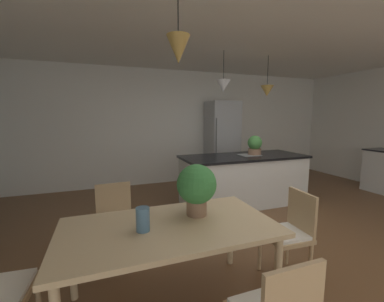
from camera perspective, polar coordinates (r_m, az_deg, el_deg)
ground_plane at (r=3.64m, az=16.14°, el=-18.94°), size 10.00×8.40×0.04m
ceiling_slab at (r=3.45m, az=18.14°, el=27.08°), size 10.00×8.40×0.12m
wall_back_kitchen at (r=6.18m, az=-1.55°, el=5.58°), size 10.00×0.12×2.70m
dining_table at (r=2.13m, az=-5.15°, el=-18.37°), size 1.72×0.93×0.73m
chair_kitchen_end at (r=2.77m, az=21.64°, el=-16.84°), size 0.42×0.42×0.87m
chair_far_left at (r=2.92m, az=-17.29°, el=-15.31°), size 0.42×0.42×0.87m
kitchen_island at (r=4.69m, az=11.76°, el=-6.34°), size 2.29×0.94×0.91m
refrigerator at (r=6.16m, az=6.92°, el=2.12°), size 0.72×0.67×1.97m
pendant_over_table at (r=1.96m, az=-3.17°, el=22.44°), size 0.18×0.18×0.70m
pendant_over_island_main at (r=4.36m, az=7.24°, el=14.70°), size 0.24×0.24×0.68m
pendant_over_island_aux at (r=4.83m, az=16.95°, el=13.17°), size 0.24×0.24×0.72m
potted_plant_on_island at (r=4.71m, az=14.30°, el=1.33°), size 0.26×0.26×0.36m
potted_plant_on_table at (r=2.21m, az=1.08°, el=-8.14°), size 0.35×0.35×0.46m
vase_on_dining_table at (r=2.00m, az=-11.30°, el=-15.23°), size 0.10×0.10×0.19m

